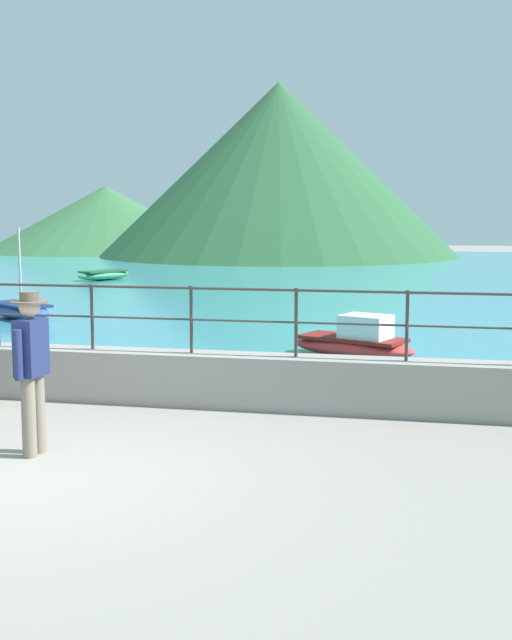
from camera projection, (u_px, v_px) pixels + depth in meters
ground_plane at (30, 475)px, 7.92m from camera, size 120.00×120.00×0.00m
promenade_wall at (142, 376)px, 10.97m from camera, size 20.00×0.56×0.70m
railing at (141, 306)px, 10.85m from camera, size 18.44×0.04×0.90m
lake_water at (333, 276)px, 32.97m from camera, size 64.00×44.32×0.06m
hill_main at (278, 170)px, 47.75m from camera, size 21.39×21.39×10.21m
hill_secondary at (106, 219)px, 53.91m from camera, size 16.32×16.32×4.40m
person_walking at (32, 364)px, 8.45m from camera, size 0.38×0.57×1.75m
boat_0 at (355, 342)px, 14.01m from camera, size 2.47×1.70×0.76m
boat_2 at (19, 310)px, 19.28m from camera, size 2.42×2.00×2.16m
boat_3 at (104, 275)px, 30.43m from camera, size 1.88×2.45×0.36m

